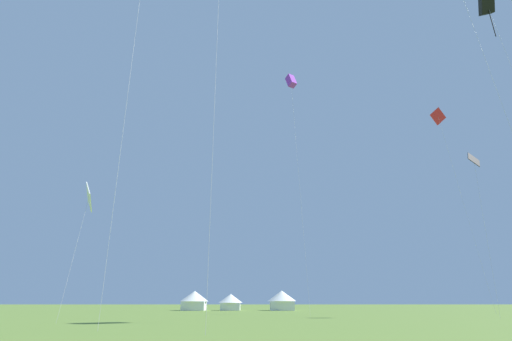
% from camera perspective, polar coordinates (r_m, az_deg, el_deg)
% --- Properties ---
extents(kite_black_box, '(2.32, 2.90, 34.53)m').
position_cam_1_polar(kite_black_box, '(51.55, 32.76, 21.49)').
color(kite_black_box, black).
rests_on(kite_black_box, ground).
extents(kite_purple_box, '(1.79, 2.48, 32.96)m').
position_cam_1_polar(kite_purple_box, '(54.40, 5.59, 13.90)').
color(kite_purple_box, purple).
rests_on(kite_purple_box, ground).
extents(kite_black_diamond, '(3.36, 2.85, 18.03)m').
position_cam_1_polar(kite_black_diamond, '(48.62, 31.32, 1.27)').
color(kite_black_diamond, black).
rests_on(kite_black_diamond, ground).
extents(kite_red_diamond, '(3.60, 1.02, 30.42)m').
position_cam_1_polar(kite_red_diamond, '(63.97, 26.99, 7.47)').
color(kite_red_diamond, red).
rests_on(kite_red_diamond, ground).
extents(kite_white_diamond, '(1.29, 2.59, 11.35)m').
position_cam_1_polar(kite_white_diamond, '(34.37, -25.01, -3.89)').
color(kite_white_diamond, white).
rests_on(kite_white_diamond, ground).
extents(festival_tent_center, '(5.03, 5.03, 3.27)m').
position_cam_1_polar(festival_tent_center, '(68.66, -9.76, -19.55)').
color(festival_tent_center, white).
rests_on(festival_tent_center, ground).
extents(festival_tent_right, '(4.25, 4.25, 2.76)m').
position_cam_1_polar(festival_tent_right, '(67.97, -4.06, -20.00)').
color(festival_tent_right, white).
rests_on(festival_tent_right, ground).
extents(festival_tent_left, '(5.13, 5.13, 3.34)m').
position_cam_1_polar(festival_tent_left, '(68.04, 4.13, -19.73)').
color(festival_tent_left, white).
rests_on(festival_tent_left, ground).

